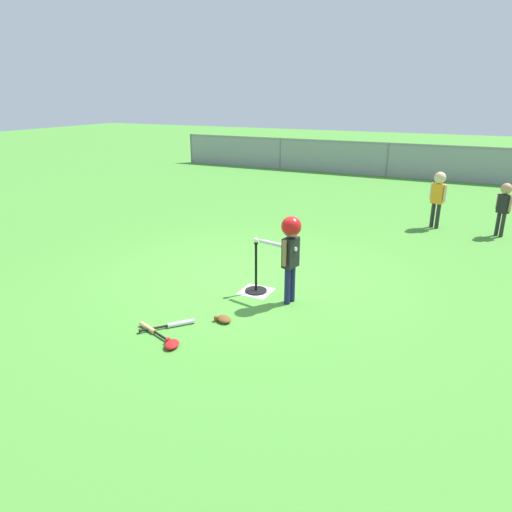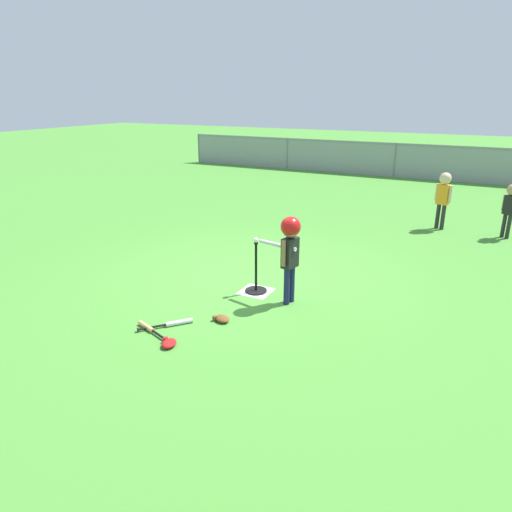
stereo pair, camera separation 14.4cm
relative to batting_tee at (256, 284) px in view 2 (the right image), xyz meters
name	(u,v)px [view 2 (the right image)]	position (x,y,z in m)	size (l,w,h in m)	color
ground_plane	(255,278)	(-0.25, 0.46, -0.12)	(60.00, 60.00, 0.00)	#478C33
home_plate	(256,291)	(0.00, 0.00, -0.12)	(0.44, 0.44, 0.01)	white
batting_tee	(256,284)	(0.00, 0.00, 0.00)	(0.32, 0.32, 0.75)	black
baseball_on_tee	(256,240)	(0.00, 0.00, 0.66)	(0.07, 0.07, 0.07)	white
batter_child	(290,242)	(0.57, -0.13, 0.75)	(0.64, 0.34, 1.23)	#191E4C
fielder_near_right	(443,193)	(1.96, 4.74, 0.65)	(0.33, 0.24, 1.20)	#262626
fielder_near_left	(510,204)	(3.21, 4.65, 0.57)	(0.27, 0.23, 1.08)	#262626
spare_bat_silver	(174,323)	(-0.43, -1.41, -0.09)	(0.49, 0.56, 0.06)	silver
spare_bat_wood	(149,328)	(-0.62, -1.65, -0.09)	(0.60, 0.26, 0.06)	#DBB266
glove_by_plate	(169,343)	(-0.18, -1.84, -0.09)	(0.22, 0.25, 0.07)	#B21919
glove_near_bats	(222,319)	(0.04, -1.03, -0.09)	(0.27, 0.24, 0.07)	brown
outfield_fence	(395,159)	(-0.25, 10.91, 0.49)	(16.06, 0.06, 1.15)	slate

